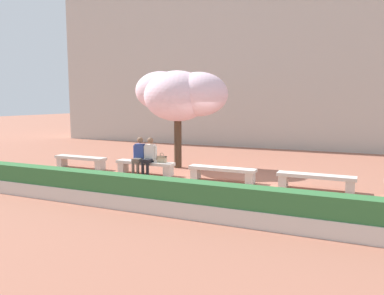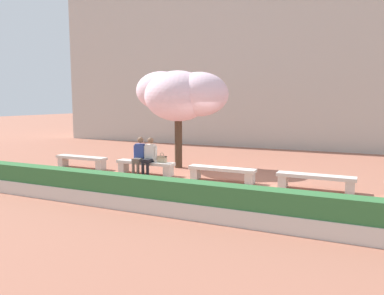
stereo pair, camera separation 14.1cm
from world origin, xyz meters
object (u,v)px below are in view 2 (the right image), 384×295
(person_seated_left, at_px, (139,154))
(person_seated_right, at_px, (149,155))
(stone_bench_center, at_px, (222,172))
(cherry_tree_main, at_px, (181,95))
(stone_bench_near_west, at_px, (145,165))
(handbag, at_px, (162,159))
(stone_bench_west_end, at_px, (81,160))
(stone_bench_near_east, at_px, (315,179))

(person_seated_left, height_order, person_seated_right, same)
(stone_bench_center, height_order, cherry_tree_main, cherry_tree_main)
(stone_bench_near_west, bearing_deg, stone_bench_center, 0.00)
(stone_bench_center, xyz_separation_m, person_seated_right, (-2.63, -0.05, 0.38))
(handbag, bearing_deg, person_seated_right, -169.59)
(person_seated_right, bearing_deg, stone_bench_west_end, 178.99)
(person_seated_left, xyz_separation_m, cherry_tree_main, (0.74, 1.76, 2.07))
(person_seated_right, bearing_deg, stone_bench_center, 1.17)
(stone_bench_near_east, distance_m, cherry_tree_main, 5.94)
(cherry_tree_main, bearing_deg, stone_bench_center, -36.66)
(person_seated_left, relative_size, cherry_tree_main, 0.35)
(stone_bench_west_end, bearing_deg, stone_bench_center, 0.00)
(cherry_tree_main, bearing_deg, handbag, -86.06)
(stone_bench_west_end, height_order, person_seated_right, person_seated_right)
(person_seated_right, xyz_separation_m, handbag, (0.45, 0.08, -0.12))
(stone_bench_west_end, xyz_separation_m, person_seated_left, (2.64, -0.05, 0.38))
(stone_bench_near_east, bearing_deg, cherry_tree_main, 161.58)
(stone_bench_center, xyz_separation_m, stone_bench_near_east, (2.84, 0.00, 0.00))
(cherry_tree_main, bearing_deg, person_seated_right, -100.64)
(person_seated_left, xyz_separation_m, person_seated_right, (0.41, -0.00, 0.00))
(stone_bench_center, distance_m, person_seated_left, 3.06)
(person_seated_right, xyz_separation_m, cherry_tree_main, (0.33, 1.76, 2.07))
(stone_bench_west_end, xyz_separation_m, stone_bench_near_east, (8.51, 0.00, 0.00))
(stone_bench_near_west, relative_size, stone_bench_near_east, 1.00)
(stone_bench_west_end, height_order, stone_bench_near_west, same)
(stone_bench_west_end, distance_m, handbag, 3.50)
(stone_bench_near_east, relative_size, person_seated_left, 1.69)
(stone_bench_west_end, bearing_deg, person_seated_right, -1.01)
(stone_bench_near_east, relative_size, person_seated_right, 1.69)
(stone_bench_near_west, height_order, cherry_tree_main, cherry_tree_main)
(person_seated_left, bearing_deg, stone_bench_center, 1.00)
(stone_bench_near_west, relative_size, cherry_tree_main, 0.59)
(stone_bench_center, relative_size, cherry_tree_main, 0.59)
(stone_bench_west_end, xyz_separation_m, cherry_tree_main, (3.38, 1.71, 2.45))
(person_seated_left, bearing_deg, stone_bench_west_end, 178.85)
(cherry_tree_main, bearing_deg, person_seated_left, -112.66)
(stone_bench_west_end, distance_m, stone_bench_near_east, 8.51)
(person_seated_left, bearing_deg, person_seated_right, -0.05)
(stone_bench_near_east, relative_size, handbag, 6.43)
(stone_bench_near_east, bearing_deg, person_seated_left, -179.48)
(stone_bench_west_end, xyz_separation_m, person_seated_right, (3.05, -0.05, 0.38))
(stone_bench_center, xyz_separation_m, cherry_tree_main, (-2.30, 1.71, 2.45))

